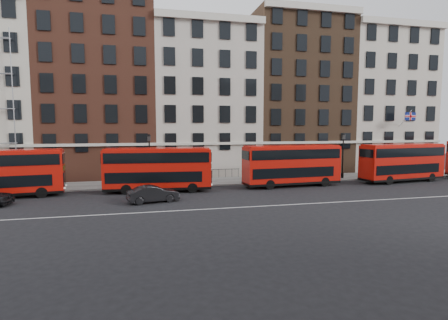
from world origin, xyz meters
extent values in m
plane|color=black|center=(0.00, 0.00, 0.00)|extent=(120.00, 120.00, 0.00)
cube|color=gray|center=(0.00, 10.50, 0.07)|extent=(80.00, 5.00, 0.15)
cube|color=gray|center=(0.00, 8.00, 0.08)|extent=(80.00, 0.30, 0.16)
cube|color=white|center=(0.00, -2.00, 0.01)|extent=(70.00, 0.12, 0.01)
cube|color=brown|center=(-12.80, 18.00, 11.00)|extent=(12.80, 10.00, 22.00)
cube|color=#AEA799|center=(0.00, 18.00, 9.50)|extent=(12.80, 10.00, 19.00)
cube|color=beige|center=(0.00, 12.75, 18.60)|extent=(12.80, 0.50, 0.80)
cube|color=brown|center=(12.80, 18.00, 10.50)|extent=(12.80, 10.00, 21.00)
cube|color=beige|center=(12.80, 12.75, 20.60)|extent=(12.80, 0.50, 0.80)
cube|color=#BAB1A0|center=(25.60, 18.00, 10.00)|extent=(12.80, 10.00, 20.00)
cube|color=beige|center=(25.60, 12.75, 19.60)|extent=(12.80, 0.50, 0.80)
cube|color=#B51109|center=(-19.90, 5.95, 2.20)|extent=(10.15, 3.63, 3.73)
cube|color=black|center=(-19.90, 5.95, 0.44)|extent=(10.15, 3.67, 0.23)
cube|color=black|center=(-19.90, 5.95, 3.36)|extent=(9.78, 3.66, 0.95)
cube|color=black|center=(-14.94, 6.60, 1.47)|extent=(0.34, 2.07, 1.23)
cube|color=black|center=(-14.94, 6.60, 2.48)|extent=(0.31, 1.79, 0.40)
cylinder|color=black|center=(-16.57, 5.32, 0.47)|extent=(0.97, 0.38, 0.95)
cylinder|color=black|center=(-16.85, 7.42, 0.47)|extent=(0.97, 0.38, 0.95)
cube|color=#B51109|center=(-6.55, 5.95, 2.19)|extent=(10.07, 3.21, 3.73)
cube|color=black|center=(-6.55, 5.95, 0.44)|extent=(10.08, 3.24, 0.23)
cube|color=black|center=(-6.83, 5.98, 1.56)|extent=(8.95, 3.18, 0.99)
cube|color=black|center=(-6.55, 5.95, 3.35)|extent=(9.70, 3.25, 0.94)
cube|color=#B51109|center=(-6.55, 5.95, 4.10)|extent=(9.77, 2.99, 0.17)
cube|color=black|center=(-1.57, 5.52, 1.46)|extent=(0.25, 2.07, 1.23)
cube|color=black|center=(-1.57, 5.52, 2.47)|extent=(0.23, 1.79, 0.40)
cylinder|color=black|center=(-3.44, 4.62, 0.47)|extent=(0.96, 0.34, 0.94)
cylinder|color=black|center=(-3.26, 6.73, 0.47)|extent=(0.96, 0.34, 0.94)
cylinder|color=black|center=(-9.46, 5.14, 0.47)|extent=(0.96, 0.34, 0.94)
cylinder|color=black|center=(-9.27, 7.25, 0.47)|extent=(0.96, 0.34, 0.94)
cube|color=#B51109|center=(7.08, 5.95, 2.24)|extent=(10.25, 3.03, 3.81)
cube|color=black|center=(7.08, 5.95, 0.45)|extent=(10.26, 3.07, 0.23)
cube|color=black|center=(6.79, 5.93, 1.59)|extent=(9.10, 3.03, 1.01)
cube|color=black|center=(7.08, 5.95, 3.42)|extent=(9.87, 3.08, 0.96)
cube|color=#B51109|center=(7.08, 5.95, 4.19)|extent=(9.95, 2.82, 0.17)
cube|color=black|center=(12.17, 6.27, 1.49)|extent=(0.21, 2.12, 1.25)
cube|color=black|center=(12.17, 6.27, 2.53)|extent=(0.19, 1.83, 0.40)
cylinder|color=black|center=(10.42, 5.08, 0.48)|extent=(0.98, 0.33, 0.96)
cylinder|color=black|center=(10.28, 7.23, 0.48)|extent=(0.98, 0.33, 0.96)
cylinder|color=black|center=(4.26, 4.70, 0.48)|extent=(0.98, 0.33, 0.96)
cylinder|color=black|center=(4.12, 6.85, 0.48)|extent=(0.98, 0.33, 0.96)
cube|color=#B51109|center=(20.36, 5.95, 2.23)|extent=(10.30, 3.63, 3.79)
cube|color=black|center=(20.36, 5.95, 0.45)|extent=(10.30, 3.67, 0.23)
cube|color=black|center=(20.08, 5.92, 1.58)|extent=(9.17, 3.56, 1.01)
cube|color=black|center=(20.36, 5.95, 3.41)|extent=(9.93, 3.66, 0.96)
cube|color=#B51109|center=(20.36, 5.95, 4.18)|extent=(9.99, 3.40, 0.17)
cube|color=black|center=(25.40, 6.58, 1.49)|extent=(0.34, 2.11, 1.25)
cube|color=black|center=(25.40, 6.58, 2.52)|extent=(0.30, 1.82, 0.40)
cylinder|color=black|center=(23.74, 5.29, 0.48)|extent=(0.99, 0.39, 0.96)
cylinder|color=black|center=(23.47, 7.42, 0.48)|extent=(0.99, 0.39, 0.96)
cylinder|color=black|center=(17.64, 4.53, 0.48)|extent=(0.99, 0.39, 0.96)
cylinder|color=black|center=(17.37, 6.66, 0.48)|extent=(0.99, 0.39, 0.96)
imported|color=black|center=(-7.13, 1.38, 0.69)|extent=(4.41, 2.36, 1.38)
cylinder|color=black|center=(-7.27, 9.07, 2.45)|extent=(0.14, 0.14, 4.60)
cylinder|color=black|center=(-7.27, 9.07, 0.45)|extent=(0.32, 0.32, 0.60)
cube|color=#262626|center=(-7.27, 9.07, 5.00)|extent=(0.32, 0.32, 0.55)
cone|color=black|center=(-7.27, 9.07, 5.35)|extent=(0.44, 0.44, 0.25)
cylinder|color=black|center=(14.94, 9.17, 2.45)|extent=(0.14, 0.14, 4.60)
cylinder|color=black|center=(14.94, 9.17, 0.45)|extent=(0.32, 0.32, 0.60)
cube|color=#262626|center=(14.94, 9.17, 5.00)|extent=(0.32, 0.32, 0.55)
cone|color=black|center=(14.94, 9.17, 5.35)|extent=(0.44, 0.44, 0.25)
cylinder|color=black|center=(26.82, 8.58, 1.45)|extent=(0.12, 0.12, 2.60)
cube|color=black|center=(26.82, 8.43, 3.05)|extent=(0.25, 0.30, 0.75)
sphere|color=red|center=(26.82, 8.26, 3.27)|extent=(0.14, 0.14, 0.14)
sphere|color=#0C9919|center=(26.82, 8.26, 2.83)|extent=(0.14, 0.14, 0.14)
camera|label=1|loc=(-7.78, -27.46, 6.24)|focal=28.00mm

